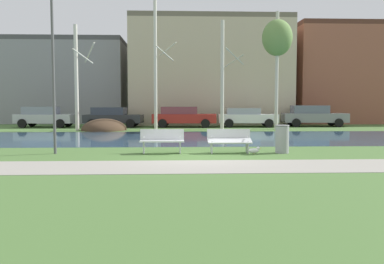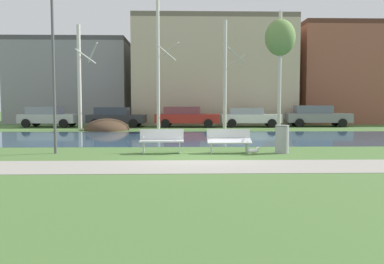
{
  "view_description": "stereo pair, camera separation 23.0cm",
  "coord_description": "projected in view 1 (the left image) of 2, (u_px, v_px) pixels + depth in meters",
  "views": [
    {
      "loc": [
        -0.77,
        -13.75,
        1.86
      ],
      "look_at": [
        -0.1,
        2.01,
        0.71
      ],
      "focal_mm": 38.44,
      "sensor_mm": 36.0,
      "label": 1
    },
    {
      "loc": [
        -0.54,
        -13.76,
        1.86
      ],
      "look_at": [
        -0.1,
        2.01,
        0.71
      ],
      "focal_mm": 38.44,
      "sensor_mm": 36.0,
      "label": 2
    }
  ],
  "objects": [
    {
      "name": "ground_plane",
      "position": [
        188.0,
        134.0,
        23.84
      ],
      "size": [
        120.0,
        120.0,
        0.0
      ],
      "primitive_type": "plane",
      "color": "#476B33"
    },
    {
      "name": "paved_path_strip",
      "position": [
        201.0,
        166.0,
        11.85
      ],
      "size": [
        60.0,
        2.45,
        0.01
      ],
      "primitive_type": "cube",
      "color": "gray",
      "rests_on": "ground"
    },
    {
      "name": "river_band",
      "position": [
        189.0,
        138.0,
        21.42
      ],
      "size": [
        80.0,
        8.85,
        0.01
      ],
      "primitive_type": "cube",
      "color": "#33516B",
      "rests_on": "ground"
    },
    {
      "name": "soil_mound",
      "position": [
        104.0,
        130.0,
        27.27
      ],
      "size": [
        2.97,
        3.41,
        1.54
      ],
      "primitive_type": "ellipsoid",
      "color": "#423021",
      "rests_on": "ground"
    },
    {
      "name": "bench_left",
      "position": [
        162.0,
        140.0,
        14.9
      ],
      "size": [
        1.6,
        0.57,
        0.87
      ],
      "color": "silver",
      "rests_on": "ground"
    },
    {
      "name": "bench_right",
      "position": [
        229.0,
        140.0,
        15.0
      ],
      "size": [
        1.6,
        0.57,
        0.87
      ],
      "color": "silver",
      "rests_on": "ground"
    },
    {
      "name": "trash_bin",
      "position": [
        282.0,
        139.0,
        14.98
      ],
      "size": [
        0.51,
        0.51,
        1.02
      ],
      "color": "gray",
      "rests_on": "ground"
    },
    {
      "name": "seagull",
      "position": [
        254.0,
        150.0,
        14.72
      ],
      "size": [
        0.47,
        0.17,
        0.27
      ],
      "color": "white",
      "rests_on": "ground"
    },
    {
      "name": "streetlamp",
      "position": [
        52.0,
        39.0,
        14.52
      ],
      "size": [
        0.32,
        0.32,
        6.3
      ],
      "color": "#4C4C51",
      "rests_on": "ground"
    },
    {
      "name": "birch_far_left",
      "position": [
        77.0,
        76.0,
        26.99
      ],
      "size": [
        1.4,
        2.38,
        6.92
      ],
      "color": "beige",
      "rests_on": "ground"
    },
    {
      "name": "birch_left",
      "position": [
        156.0,
        62.0,
        27.43
      ],
      "size": [
        1.54,
        2.63,
        8.93
      ],
      "color": "beige",
      "rests_on": "ground"
    },
    {
      "name": "birch_center_left",
      "position": [
        223.0,
        74.0,
        27.72
      ],
      "size": [
        1.58,
        2.88,
        7.34
      ],
      "color": "beige",
      "rests_on": "ground"
    },
    {
      "name": "birch_center",
      "position": [
        277.0,
        39.0,
        27.5
      ],
      "size": [
        2.02,
        2.02,
        7.91
      ],
      "color": "beige",
      "rests_on": "ground"
    },
    {
      "name": "parked_van_nearest_silver",
      "position": [
        44.0,
        116.0,
        30.45
      ],
      "size": [
        4.34,
        2.22,
        1.52
      ],
      "color": "#B2B5BC",
      "rests_on": "ground"
    },
    {
      "name": "parked_sedan_second_dark",
      "position": [
        112.0,
        117.0,
        30.72
      ],
      "size": [
        4.39,
        2.36,
        1.47
      ],
      "color": "#282B30",
      "rests_on": "ground"
    },
    {
      "name": "parked_hatch_third_red",
      "position": [
        183.0,
        116.0,
        30.55
      ],
      "size": [
        4.83,
        2.3,
        1.52
      ],
      "color": "maroon",
      "rests_on": "ground"
    },
    {
      "name": "parked_wagon_fourth_white",
      "position": [
        247.0,
        117.0,
        30.89
      ],
      "size": [
        4.52,
        2.34,
        1.41
      ],
      "color": "silver",
      "rests_on": "ground"
    },
    {
      "name": "parked_suv_fifth_grey",
      "position": [
        313.0,
        115.0,
        31.45
      ],
      "size": [
        4.9,
        2.3,
        1.61
      ],
      "color": "slate",
      "rests_on": "ground"
    },
    {
      "name": "building_grey_warehouse",
      "position": [
        68.0,
        82.0,
        37.77
      ],
      "size": [
        10.38,
        6.62,
        7.48
      ],
      "color": "gray",
      "rests_on": "ground"
    },
    {
      "name": "building_beige_block",
      "position": [
        208.0,
        73.0,
        37.13
      ],
      "size": [
        13.34,
        9.67,
        8.93
      ],
      "color": "#BCAD8E",
      "rests_on": "ground"
    },
    {
      "name": "building_brick_low",
      "position": [
        379.0,
        75.0,
        37.7
      ],
      "size": [
        16.33,
        7.16,
        8.69
      ],
      "color": "brown",
      "rests_on": "ground"
    }
  ]
}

